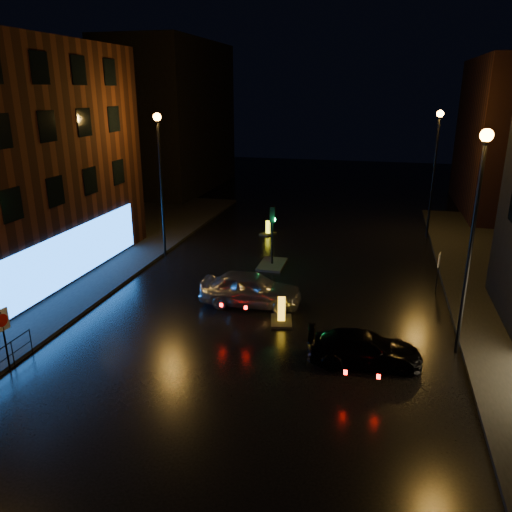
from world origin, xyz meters
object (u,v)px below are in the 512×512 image
at_px(bollard_far, 268,231).
at_px(road_sign_left, 2,326).
at_px(dark_sedan, 364,349).
at_px(road_sign_right, 439,263).
at_px(bollard_near, 281,317).
at_px(traffic_signal, 272,257).
at_px(silver_hatchback, 251,289).

distance_m(bollard_far, road_sign_left, 20.29).
xyz_separation_m(dark_sedan, road_sign_left, (-12.28, -3.64, 1.19)).
distance_m(road_sign_left, road_sign_right, 19.20).
bearing_deg(bollard_near, road_sign_right, 25.28).
distance_m(traffic_signal, bollard_far, 6.46).
bearing_deg(silver_hatchback, bollard_far, 6.59).
bearing_deg(silver_hatchback, road_sign_left, 135.92).
distance_m(dark_sedan, bollard_far, 17.53).
relative_size(bollard_near, road_sign_right, 0.73).
bearing_deg(traffic_signal, bollard_near, -74.51).
xyz_separation_m(traffic_signal, dark_sedan, (5.58, -9.72, 0.10)).
bearing_deg(bollard_near, silver_hatchback, 127.57).
bearing_deg(road_sign_left, road_sign_right, 46.05).
xyz_separation_m(bollard_near, road_sign_left, (-8.67, -6.24, 1.54)).
xyz_separation_m(silver_hatchback, bollard_far, (-1.87, 11.85, -0.59)).
height_order(dark_sedan, road_sign_right, road_sign_right).
distance_m(dark_sedan, road_sign_left, 12.86).
xyz_separation_m(dark_sedan, road_sign_right, (3.17, 7.77, 0.93)).
xyz_separation_m(silver_hatchback, road_sign_right, (8.54, 3.66, 0.74)).
height_order(silver_hatchback, road_sign_left, road_sign_left).
distance_m(bollard_near, road_sign_right, 8.62).
relative_size(bollard_near, road_sign_left, 0.63).
height_order(silver_hatchback, dark_sedan, silver_hatchback).
distance_m(dark_sedan, bollard_near, 4.46).
distance_m(bollard_near, bollard_far, 13.84).
bearing_deg(road_sign_right, road_sign_left, 48.79).
height_order(silver_hatchback, road_sign_right, road_sign_right).
bearing_deg(dark_sedan, bollard_far, 17.63).
bearing_deg(bollard_far, silver_hatchback, -57.21).
distance_m(traffic_signal, road_sign_right, 9.02).
xyz_separation_m(traffic_signal, bollard_near, (1.97, -7.12, -0.24)).
distance_m(traffic_signal, bollard_near, 7.39).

